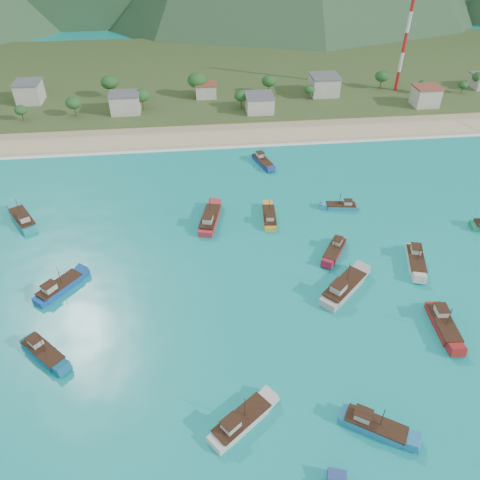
{
  "coord_description": "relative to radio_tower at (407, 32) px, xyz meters",
  "views": [
    {
      "loc": [
        -5.77,
        -62.14,
        64.38
      ],
      "look_at": [
        3.09,
        18.0,
        3.0
      ],
      "focal_mm": 35.0,
      "sensor_mm": 36.0,
      "label": 1
    }
  ],
  "objects": [
    {
      "name": "boat_24",
      "position": [
        -61.74,
        -78.93,
        -21.72
      ],
      "size": [
        3.68,
        9.78,
        5.65
      ],
      "rotation": [
        0.0,
        0.0,
        6.19
      ],
      "color": "gold",
      "rests_on": "ground"
    },
    {
      "name": "boat_15",
      "position": [
        -76.0,
        -78.59,
        -21.49
      ],
      "size": [
        6.2,
        12.16,
        6.9
      ],
      "rotation": [
        0.0,
        0.0,
        6.04
      ],
      "color": "#B12932",
      "rests_on": "ground"
    },
    {
      "name": "boat_21",
      "position": [
        -43.02,
        -75.79,
        -21.88
      ],
      "size": [
        8.32,
        3.51,
        4.76
      ],
      "rotation": [
        0.0,
        0.0,
        1.43
      ],
      "color": "teal",
      "rests_on": "ground"
    },
    {
      "name": "beach",
      "position": [
        -73.12,
        -29.0,
        -22.35
      ],
      "size": [
        400.0,
        18.0,
        1.2
      ],
      "primitive_type": "cube",
      "color": "beige",
      "rests_on": "ground"
    },
    {
      "name": "boat_7",
      "position": [
        -49.55,
        -92.94,
        -21.75
      ],
      "size": [
        7.33,
        9.24,
        5.46
      ],
      "rotation": [
        0.0,
        0.0,
        2.56
      ],
      "color": "maroon",
      "rests_on": "ground"
    },
    {
      "name": "radio_tower",
      "position": [
        0.0,
        0.0,
        0.0
      ],
      "size": [
        1.2,
        1.2,
        41.5
      ],
      "color": "red",
      "rests_on": "ground"
    },
    {
      "name": "village",
      "position": [
        -69.65,
        -6.63,
        -17.66
      ],
      "size": [
        208.44,
        27.46,
        7.26
      ],
      "color": "beige",
      "rests_on": "ground"
    },
    {
      "name": "boat_2",
      "position": [
        -33.37,
        -98.33,
        -21.63
      ],
      "size": [
        5.83,
        10.82,
        6.13
      ],
      "rotation": [
        0.0,
        0.0,
        2.86
      ],
      "color": "beige",
      "rests_on": "ground"
    },
    {
      "name": "boat_10",
      "position": [
        -107.08,
        -98.69,
        -21.64
      ],
      "size": [
        8.97,
        9.88,
        6.1
      ],
      "rotation": [
        0.0,
        0.0,
        5.59
      ],
      "color": "#134698",
      "rests_on": "ground"
    },
    {
      "name": "boat_11",
      "position": [
        -59.1,
        -50.34,
        -21.76
      ],
      "size": [
        5.29,
        9.59,
        5.44
      ],
      "rotation": [
        0.0,
        0.0,
        3.44
      ],
      "color": "navy",
      "rests_on": "ground"
    },
    {
      "name": "land",
      "position": [
        -73.12,
        32.0,
        -22.35
      ],
      "size": [
        400.0,
        110.0,
        2.4
      ],
      "primitive_type": "cube",
      "color": "#385123",
      "rests_on": "ground"
    },
    {
      "name": "boat_5",
      "position": [
        -74.51,
        -131.55,
        -21.6
      ],
      "size": [
        10.37,
        8.94,
        6.29
      ],
      "rotation": [
        0.0,
        0.0,
        5.36
      ],
      "color": "beige",
      "rests_on": "ground"
    },
    {
      "name": "vegetation",
      "position": [
        -75.58,
        -3.92,
        -17.13
      ],
      "size": [
        275.12,
        25.78,
        9.0
      ],
      "color": "#235623",
      "rests_on": "ground"
    },
    {
      "name": "boat_0",
      "position": [
        -35.81,
        -116.39,
        -21.61
      ],
      "size": [
        3.89,
        10.73,
        6.22
      ],
      "rotation": [
        0.0,
        0.0,
        3.07
      ],
      "color": "maroon",
      "rests_on": "ground"
    },
    {
      "name": "surf_line",
      "position": [
        -73.12,
        -38.5,
        -22.35
      ],
      "size": [
        400.0,
        2.5,
        0.08
      ],
      "primitive_type": "cube",
      "color": "white",
      "rests_on": "ground"
    },
    {
      "name": "boat_13",
      "position": [
        -55.04,
        -134.32,
        -21.67
      ],
      "size": [
        10.06,
        7.95,
        5.94
      ],
      "rotation": [
        0.0,
        0.0,
        4.14
      ],
      "color": "teal",
      "rests_on": "ground"
    },
    {
      "name": "ground",
      "position": [
        -73.12,
        -108.0,
        -22.35
      ],
      "size": [
        600.0,
        600.0,
        0.0
      ],
      "primitive_type": "plane",
      "color": "#0D8896",
      "rests_on": "ground"
    },
    {
      "name": "boat_23",
      "position": [
        -120.27,
        -73.56,
        -21.55
      ],
      "size": [
        8.62,
        11.23,
        6.59
      ],
      "rotation": [
        0.0,
        0.0,
        0.55
      ],
      "color": "teal",
      "rests_on": "ground"
    },
    {
      "name": "boat_18",
      "position": [
        -106.63,
        -114.83,
        -21.69
      ],
      "size": [
        9.02,
        9.01,
        5.81
      ],
      "rotation": [
        0.0,
        0.0,
        3.93
      ],
      "color": "#115783",
      "rests_on": "ground"
    },
    {
      "name": "boat_6",
      "position": [
        -51.15,
        -105.2,
        -21.42
      ],
      "size": [
        11.47,
        11.08,
        7.28
      ],
      "rotation": [
        0.0,
        0.0,
        5.47
      ],
      "color": "#B0A79E",
      "rests_on": "ground"
    }
  ]
}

